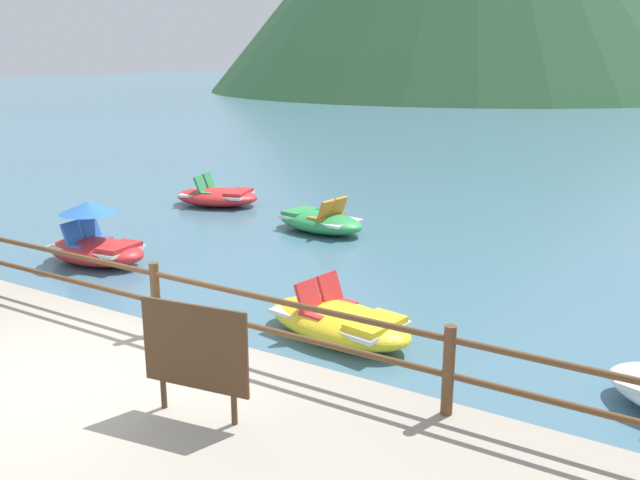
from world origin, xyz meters
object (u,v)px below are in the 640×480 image
object	(u,v)px
sign_board	(195,349)
pedal_boat_1	(95,243)
pedal_boat_5	(320,221)
pedal_boat_0	(339,321)
pedal_boat_3	(218,196)

from	to	relation	value
sign_board	pedal_boat_1	size ratio (longest dim) A/B	0.54
pedal_boat_1	pedal_boat_5	size ratio (longest dim) A/B	0.95
sign_board	pedal_boat_0	world-z (taller)	sign_board
sign_board	pedal_boat_5	size ratio (longest dim) A/B	0.51
sign_board	pedal_boat_3	world-z (taller)	sign_board
pedal_boat_0	pedal_boat_5	distance (m)	6.03
sign_board	pedal_boat_0	size ratio (longest dim) A/B	0.47
sign_board	pedal_boat_1	bearing A→B (deg)	147.07
sign_board	pedal_boat_3	distance (m)	11.86
pedal_boat_0	pedal_boat_3	bearing A→B (deg)	140.34
sign_board	pedal_boat_1	xyz separation A→B (m)	(-6.02, 3.90, -0.73)
pedal_boat_3	pedal_boat_1	bearing A→B (deg)	-75.05
sign_board	pedal_boat_5	bearing A→B (deg)	113.87
sign_board	pedal_boat_5	xyz separation A→B (m)	(-3.64, 8.23, -0.88)
pedal_boat_1	pedal_boat_0	bearing A→B (deg)	-6.49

